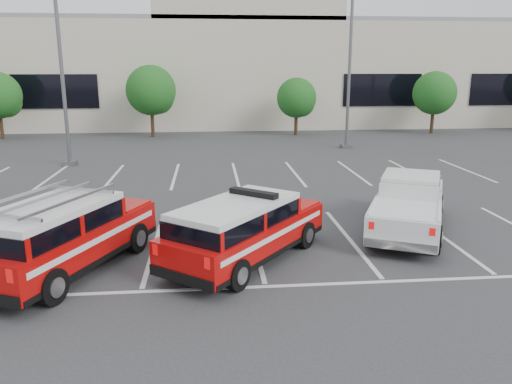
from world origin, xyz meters
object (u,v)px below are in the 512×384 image
tree_mid_right (298,99)px  tree_right (435,95)px  light_pole_left (60,56)px  tree_mid_left (152,92)px  light_pole_mid (350,58)px  ladder_suv (63,240)px  white_pickup (408,209)px  fire_chief_suv (244,234)px  convention_building (223,67)px

tree_mid_right → tree_right: (10.00, 0.00, 0.27)m
light_pole_left → tree_mid_right: bearing=37.5°
tree_mid_left → light_pole_mid: size_ratio=0.47×
tree_mid_left → ladder_suv: (0.29, -23.59, -2.27)m
white_pickup → tree_right: bearing=89.7°
tree_mid_right → fire_chief_suv: bearing=-103.1°
convention_building → ladder_suv: bearing=-98.2°
tree_mid_left → ladder_suv: tree_mid_left is taller
tree_mid_right → ladder_suv: bearing=-112.4°
tree_right → light_pole_left: (-23.09, -10.05, 2.41)m
tree_mid_right → ladder_suv: 25.57m
convention_building → tree_mid_left: size_ratio=12.38×
light_pole_left → ladder_suv: light_pole_left is taller
convention_building → white_pickup: 31.76m
convention_building → fire_chief_suv: bearing=-90.9°
light_pole_mid → white_pickup: light_pole_mid is taller
convention_building → light_pole_mid: bearing=-66.7°
convention_building → tree_right: convention_building is taller
convention_building → fire_chief_suv: convention_building is taller
tree_right → light_pole_mid: size_ratio=0.43×
light_pole_left → white_pickup: (12.63, -11.32, -4.55)m
light_pole_mid → ladder_suv: 21.51m
convention_building → light_pole_mid: 17.27m
fire_chief_suv → ladder_suv: size_ratio=0.94×
light_pole_left → light_pole_mid: (15.00, 4.00, 0.00)m
light_pole_mid → ladder_suv: light_pole_mid is taller
light_pole_left → light_pole_mid: size_ratio=1.00×
tree_mid_right → convention_building: bearing=116.6°
convention_building → tree_right: (14.91, -9.82, -1.95)m
tree_right → tree_mid_right: bearing=-180.0°
ladder_suv → white_pickup: bearing=37.9°
convention_building → light_pole_mid: size_ratio=5.86×
tree_mid_left → light_pole_left: size_ratio=0.47×
light_pole_left → ladder_suv: bearing=-76.0°
tree_mid_right → white_pickup: size_ratio=0.73×
tree_right → white_pickup: bearing=-116.1°
tree_right → white_pickup: size_ratio=0.80×
fire_chief_suv → white_pickup: size_ratio=0.90×
light_pole_mid → white_pickup: 16.15m
tree_mid_left → light_pole_mid: 13.53m
tree_mid_right → light_pole_mid: light_pole_mid is taller
tree_mid_left → tree_right: tree_mid_left is taller
light_pole_mid → white_pickup: size_ratio=1.87×
tree_mid_right → white_pickup: (-0.46, -21.36, -1.86)m
tree_right → light_pole_left: light_pole_left is taller
convention_building → fire_chief_suv: size_ratio=12.14×
light_pole_mid → ladder_suv: (-11.62, -17.55, -4.41)m
fire_chief_suv → tree_mid_left: bearing=139.6°
light_pole_mid → fire_chief_suv: (-7.35, -17.27, -4.48)m
light_pole_mid → fire_chief_suv: size_ratio=2.07×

